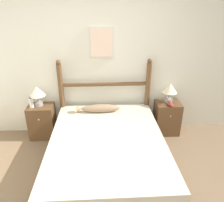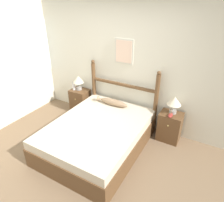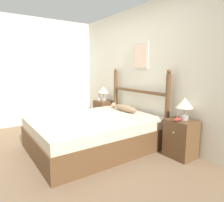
% 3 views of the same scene
% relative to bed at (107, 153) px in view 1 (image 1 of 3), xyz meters
% --- Properties ---
extents(wall_back, '(6.40, 0.08, 2.55)m').
position_rel_bed_xyz_m(wall_back, '(-0.06, 1.12, 1.02)').
color(wall_back, beige).
rests_on(wall_back, ground_plane).
extents(bed, '(1.56, 2.06, 0.52)m').
position_rel_bed_xyz_m(bed, '(0.00, 0.00, 0.00)').
color(bed, brown).
rests_on(bed, ground_plane).
extents(headboard, '(1.56, 0.09, 1.35)m').
position_rel_bed_xyz_m(headboard, '(0.00, 0.99, 0.46)').
color(headboard, brown).
rests_on(headboard, ground_plane).
extents(nightstand_left, '(0.43, 0.37, 0.59)m').
position_rel_bed_xyz_m(nightstand_left, '(-1.10, 0.89, 0.04)').
color(nightstand_left, brown).
rests_on(nightstand_left, ground_plane).
extents(nightstand_right, '(0.43, 0.37, 0.59)m').
position_rel_bed_xyz_m(nightstand_right, '(1.10, 0.89, 0.04)').
color(nightstand_right, brown).
rests_on(nightstand_right, ground_plane).
extents(table_lamp_left, '(0.26, 0.26, 0.34)m').
position_rel_bed_xyz_m(table_lamp_left, '(-1.12, 0.90, 0.57)').
color(table_lamp_left, gray).
rests_on(table_lamp_left, nightstand_left).
extents(table_lamp_right, '(0.26, 0.26, 0.34)m').
position_rel_bed_xyz_m(table_lamp_right, '(1.10, 0.93, 0.57)').
color(table_lamp_right, gray).
rests_on(table_lamp_right, nightstand_right).
extents(bottle, '(0.07, 0.07, 0.20)m').
position_rel_bed_xyz_m(bottle, '(-1.22, 0.84, 0.42)').
color(bottle, white).
rests_on(bottle, nightstand_left).
extents(model_boat, '(0.08, 0.16, 0.15)m').
position_rel_bed_xyz_m(model_boat, '(1.10, 0.78, 0.36)').
color(model_boat, maroon).
rests_on(model_boat, nightstand_right).
extents(fish_pillow, '(0.72, 0.14, 0.13)m').
position_rel_bed_xyz_m(fish_pillow, '(-0.11, 0.74, 0.33)').
color(fish_pillow, '#997A5B').
rests_on(fish_pillow, bed).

